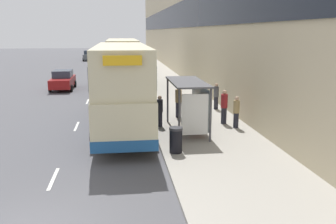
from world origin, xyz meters
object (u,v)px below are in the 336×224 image
double_decker_bus_near (122,85)px  pedestrian_4 (224,106)px  pedestrian_1 (178,101)px  double_decker_bus_ahead (123,63)px  car_3 (63,80)px  car_0 (89,56)px  pedestrian_3 (236,112)px  pedestrian_2 (160,111)px  litter_bin (176,140)px  bus_shelter (192,97)px  pedestrian_at_shelter (216,96)px  car_2 (97,54)px  car_1 (123,59)px

double_decker_bus_near → pedestrian_4: bearing=-1.2°
double_decker_bus_near → pedestrian_1: size_ratio=5.96×
pedestrian_1 → double_decker_bus_ahead: bearing=103.7°
car_3 → pedestrian_4: (10.41, -14.49, 0.24)m
car_0 → pedestrian_3: 50.68m
pedestrian_1 → pedestrian_2: (-1.28, -1.96, -0.11)m
double_decker_bus_ahead → litter_bin: bearing=-84.1°
double_decker_bus_ahead → litter_bin: double_decker_bus_ahead is taller
bus_shelter → pedestrian_4: (2.05, 1.55, -0.81)m
pedestrian_1 → double_decker_bus_near: bearing=-152.1°
pedestrian_at_shelter → pedestrian_4: (-0.55, -3.78, 0.08)m
double_decker_bus_near → litter_bin: size_ratio=10.47×
car_2 → pedestrian_4: bearing=100.0°
pedestrian_3 → bus_shelter: bearing=-166.1°
double_decker_bus_near → car_3: size_ratio=2.40×
double_decker_bus_near → car_3: 15.31m
pedestrian_3 → car_3: bearing=124.9°
car_2 → litter_bin: car_2 is taller
car_1 → pedestrian_2: 39.75m
pedestrian_1 → pedestrian_at_shelter: bearing=36.2°
pedestrian_3 → double_decker_bus_ahead: bearing=110.3°
car_3 → pedestrian_3: bearing=124.9°
bus_shelter → double_decker_bus_near: size_ratio=0.38×
car_0 → car_2: (1.06, 6.61, -0.03)m
pedestrian_2 → litter_bin: bearing=-87.6°
car_2 → car_3: 40.62m
car_1 → litter_bin: 44.12m
car_1 → pedestrian_4: size_ratio=2.19×
car_3 → pedestrian_3: pedestrian_3 is taller
double_decker_bus_ahead → pedestrian_at_shelter: size_ratio=6.70×
car_0 → pedestrian_1: pedestrian_1 is taller
car_3 → pedestrian_4: pedestrian_4 is taller
car_0 → car_2: size_ratio=0.96×
car_1 → car_2: car_1 is taller
pedestrian_at_shelter → double_decker_bus_ahead: bearing=119.2°
litter_bin → pedestrian_4: bearing=54.2°
car_0 → car_2: car_0 is taller
car_3 → pedestrian_3: size_ratio=2.81×
car_3 → litter_bin: size_ratio=4.36×
car_2 → pedestrian_1: bearing=98.0°
car_2 → car_3: (-0.72, -40.62, 0.00)m
car_2 → car_1: bearing=107.3°
double_decker_bus_ahead → pedestrian_1: (3.00, -12.29, -1.20)m
pedestrian_2 → litter_bin: pedestrian_2 is taller
pedestrian_2 → pedestrian_at_shelter: bearing=44.6°
pedestrian_1 → pedestrian_2: size_ratio=1.14×
bus_shelter → car_2: bearing=97.7°
car_0 → pedestrian_3: (11.12, -49.44, 0.11)m
double_decker_bus_near → pedestrian_2: 2.32m
pedestrian_2 → pedestrian_3: 3.91m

